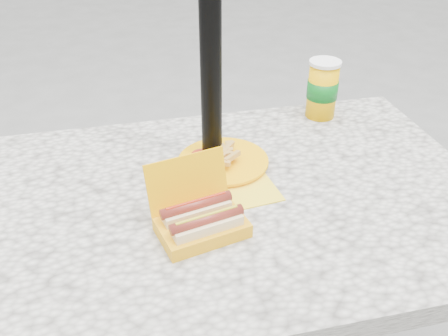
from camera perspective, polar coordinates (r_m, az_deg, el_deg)
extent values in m
cube|color=beige|center=(1.14, 0.36, -4.03)|extent=(1.20, 0.80, 0.05)
cylinder|color=black|center=(1.62, -20.19, -10.68)|extent=(0.07, 0.07, 0.70)
cylinder|color=black|center=(1.75, 14.16, -5.77)|extent=(0.07, 0.07, 0.70)
cylinder|color=black|center=(1.11, -1.59, 16.66)|extent=(0.05, 0.05, 2.20)
cube|color=#F9A901|center=(1.01, -2.53, -6.81)|extent=(0.19, 0.15, 0.03)
cube|color=#F9A901|center=(1.02, -4.22, -1.55)|extent=(0.18, 0.07, 0.11)
cube|color=beige|center=(0.98, -1.93, -6.88)|extent=(0.15, 0.07, 0.04)
cylinder|color=maroon|center=(0.97, -1.96, -5.90)|extent=(0.15, 0.06, 0.02)
cylinder|color=#B5A217|center=(0.96, -1.97, -5.42)|extent=(0.13, 0.04, 0.01)
cube|color=beige|center=(1.02, -3.15, -5.21)|extent=(0.15, 0.07, 0.04)
cylinder|color=maroon|center=(1.01, -3.18, -4.24)|extent=(0.15, 0.06, 0.02)
cylinder|color=#A1200C|center=(1.00, -3.20, -3.77)|extent=(0.13, 0.04, 0.01)
cube|color=yellow|center=(1.15, 1.30, -2.14)|extent=(0.19, 0.19, 0.00)
cylinder|color=#F9A901|center=(1.23, -0.08, 0.73)|extent=(0.21, 0.21, 0.01)
cylinder|color=#F9A901|center=(1.22, -0.08, 0.88)|extent=(0.22, 0.22, 0.01)
cube|color=gold|center=(1.20, -1.26, 0.87)|extent=(0.02, 0.05, 0.01)
cube|color=gold|center=(1.22, -0.49, 1.68)|extent=(0.05, 0.05, 0.01)
cube|color=gold|center=(1.22, 0.24, 1.82)|extent=(0.04, 0.05, 0.01)
cube|color=gold|center=(1.23, -1.26, 1.93)|extent=(0.05, 0.05, 0.01)
cube|color=gold|center=(1.24, 0.54, 2.33)|extent=(0.02, 0.05, 0.01)
cube|color=gold|center=(1.19, -0.36, 1.12)|extent=(0.04, 0.05, 0.01)
cube|color=gold|center=(1.22, -0.08, 1.59)|extent=(0.05, 0.04, 0.01)
cube|color=gold|center=(1.23, 0.45, 2.41)|extent=(0.04, 0.05, 0.01)
cube|color=gold|center=(1.21, -0.75, 1.18)|extent=(0.04, 0.05, 0.01)
cube|color=gold|center=(1.22, 0.04, 2.04)|extent=(0.01, 0.05, 0.01)
cube|color=gold|center=(1.17, -0.52, 0.69)|extent=(0.05, 0.04, 0.01)
cube|color=gold|center=(1.22, -0.21, 1.95)|extent=(0.05, 0.02, 0.01)
cube|color=gold|center=(1.19, 0.94, 1.29)|extent=(0.05, 0.04, 0.01)
cube|color=gold|center=(1.24, 0.62, 2.17)|extent=(0.04, 0.05, 0.01)
cube|color=gold|center=(1.20, -0.46, 1.49)|extent=(0.05, 0.04, 0.01)
ellipsoid|color=#A1200C|center=(1.23, -2.68, 1.61)|extent=(0.05, 0.05, 0.01)
cube|color=#B30200|center=(1.23, 0.06, 1.90)|extent=(0.07, 0.08, 0.00)
cylinder|color=#FFB600|center=(1.46, 11.16, 8.67)|extent=(0.08, 0.08, 0.16)
cylinder|color=#086217|center=(1.46, 11.18, 8.84)|extent=(0.09, 0.09, 0.05)
cylinder|color=white|center=(1.43, 11.52, 11.73)|extent=(0.09, 0.09, 0.01)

